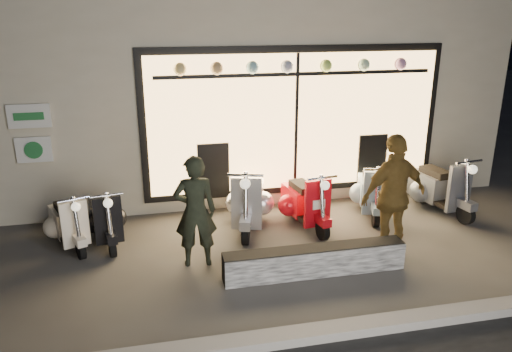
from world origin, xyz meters
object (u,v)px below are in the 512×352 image
Objects in this scene: graffiti_barrier at (315,261)px; woman at (394,196)px; scooter_red at (303,201)px; man at (195,211)px; scooter_silver at (249,200)px.

woman is (1.29, 0.36, 0.71)m from graffiti_barrier.
graffiti_barrier is 1.76m from scooter_red.
scooter_red is at bearing 77.72° from graffiti_barrier.
scooter_silver is at bearing -126.51° from man.
woman reaches higher than scooter_red.
scooter_red is 1.71m from woman.
man is 0.88× the size of woman.
scooter_red is at bearing -147.52° from man.
scooter_red is 0.86× the size of man.
graffiti_barrier is 1.68× the size of scooter_silver.
scooter_silver is 1.09× the size of scooter_red.
scooter_silver is 0.94× the size of man.
graffiti_barrier is 1.39× the size of woman.
graffiti_barrier is 1.77m from man.
scooter_red is at bearing 6.69° from scooter_silver.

